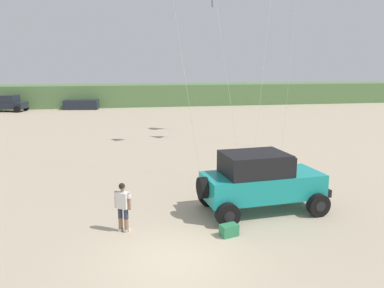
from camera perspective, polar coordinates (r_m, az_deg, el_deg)
ground_plane at (r=11.16m, az=-2.52°, el=-16.97°), size 220.00×220.00×0.00m
dune_ridge at (r=54.38m, az=-12.63°, el=7.25°), size 90.00×7.16×2.91m
jeep at (r=14.27m, az=10.36°, el=-5.43°), size 4.94×2.73×2.26m
person_watching at (r=12.62m, az=-10.43°, el=-8.99°), size 0.54×0.45×1.67m
cooler_box at (r=12.45m, az=5.62°, el=-12.85°), size 0.64×0.50×0.38m
distant_pickup at (r=50.98m, az=-26.16°, el=5.48°), size 4.93×3.39×1.98m
distant_sedan at (r=50.19m, az=-16.40°, el=5.73°), size 4.37×2.19×1.20m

